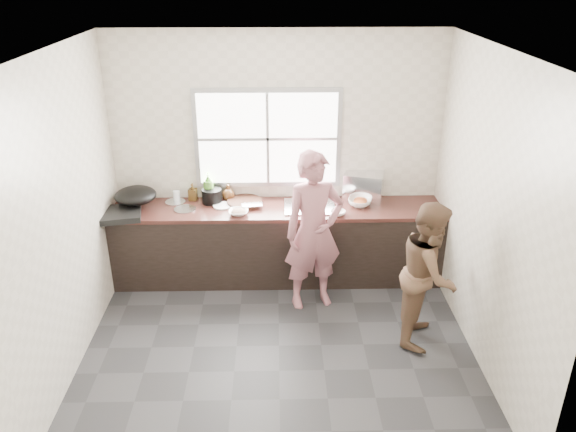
{
  "coord_description": "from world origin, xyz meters",
  "views": [
    {
      "loc": [
        -0.01,
        -4.3,
        3.32
      ],
      "look_at": [
        0.1,
        0.65,
        1.05
      ],
      "focal_mm": 35.0,
      "sensor_mm": 36.0,
      "label": 1
    }
  ],
  "objects_px": {
    "bottle_green": "(209,187)",
    "pot_lid_right": "(185,209)",
    "bottle_brown_tall": "(193,193)",
    "wok": "(136,195)",
    "plate_food": "(223,206)",
    "bowl_held": "(338,212)",
    "black_pot": "(212,196)",
    "burner": "(120,214)",
    "bottle_brown_short": "(228,193)",
    "woman": "(314,236)",
    "pot_lid_left": "(175,202)",
    "person_side": "(429,273)",
    "dish_rack": "(364,186)",
    "bowl_mince": "(239,212)",
    "bowl_crabs": "(360,203)",
    "glass_jar": "(177,196)",
    "cutting_board": "(245,202)"
  },
  "relations": [
    {
      "from": "woman",
      "to": "person_side",
      "type": "distance_m",
      "value": 1.19
    },
    {
      "from": "cutting_board",
      "to": "pot_lid_right",
      "type": "height_order",
      "value": "cutting_board"
    },
    {
      "from": "bowl_held",
      "to": "wok",
      "type": "xyz_separation_m",
      "value": [
        -2.17,
        0.24,
        0.11
      ]
    },
    {
      "from": "bottle_green",
      "to": "dish_rack",
      "type": "distance_m",
      "value": 1.73
    },
    {
      "from": "black_pot",
      "to": "person_side",
      "type": "bearing_deg",
      "value": -31.91
    },
    {
      "from": "bottle_brown_tall",
      "to": "person_side",
      "type": "bearing_deg",
      "value": -30.83
    },
    {
      "from": "bowl_mince",
      "to": "glass_jar",
      "type": "relative_size",
      "value": 1.86
    },
    {
      "from": "dish_rack",
      "to": "cutting_board",
      "type": "bearing_deg",
      "value": -160.13
    },
    {
      "from": "pot_lid_right",
      "to": "bottle_brown_tall",
      "type": "bearing_deg",
      "value": 78.57
    },
    {
      "from": "person_side",
      "to": "bowl_held",
      "type": "height_order",
      "value": "person_side"
    },
    {
      "from": "woman",
      "to": "dish_rack",
      "type": "xyz_separation_m",
      "value": [
        0.6,
        0.76,
        0.24
      ]
    },
    {
      "from": "bowl_held",
      "to": "dish_rack",
      "type": "bearing_deg",
      "value": 52.0
    },
    {
      "from": "bottle_brown_tall",
      "to": "glass_jar",
      "type": "bearing_deg",
      "value": 180.0
    },
    {
      "from": "bottle_green",
      "to": "pot_lid_right",
      "type": "xyz_separation_m",
      "value": [
        -0.24,
        -0.24,
        -0.16
      ]
    },
    {
      "from": "person_side",
      "to": "burner",
      "type": "distance_m",
      "value": 3.19
    },
    {
      "from": "bottle_brown_tall",
      "to": "glass_jar",
      "type": "relative_size",
      "value": 1.61
    },
    {
      "from": "bowl_held",
      "to": "glass_jar",
      "type": "xyz_separation_m",
      "value": [
        -1.77,
        0.44,
        0.02
      ]
    },
    {
      "from": "woman",
      "to": "bowl_mince",
      "type": "distance_m",
      "value": 0.87
    },
    {
      "from": "bottle_green",
      "to": "wok",
      "type": "distance_m",
      "value": 0.79
    },
    {
      "from": "bowl_held",
      "to": "wok",
      "type": "relative_size",
      "value": 0.44
    },
    {
      "from": "bowl_held",
      "to": "wok",
      "type": "bearing_deg",
      "value": 173.73
    },
    {
      "from": "person_side",
      "to": "pot_lid_right",
      "type": "relative_size",
      "value": 5.85
    },
    {
      "from": "glass_jar",
      "to": "dish_rack",
      "type": "distance_m",
      "value": 2.09
    },
    {
      "from": "bowl_mince",
      "to": "glass_jar",
      "type": "height_order",
      "value": "glass_jar"
    },
    {
      "from": "woman",
      "to": "bottle_green",
      "type": "bearing_deg",
      "value": 130.69
    },
    {
      "from": "cutting_board",
      "to": "bowl_crabs",
      "type": "height_order",
      "value": "bowl_crabs"
    },
    {
      "from": "bowl_held",
      "to": "bottle_brown_tall",
      "type": "bearing_deg",
      "value": 164.5
    },
    {
      "from": "bottle_green",
      "to": "pot_lid_left",
      "type": "relative_size",
      "value": 1.51
    },
    {
      "from": "bottle_brown_tall",
      "to": "pot_lid_right",
      "type": "distance_m",
      "value": 0.28
    },
    {
      "from": "bowl_held",
      "to": "pot_lid_left",
      "type": "height_order",
      "value": "bowl_held"
    },
    {
      "from": "bowl_crabs",
      "to": "dish_rack",
      "type": "bearing_deg",
      "value": 70.1
    },
    {
      "from": "plate_food",
      "to": "bottle_brown_tall",
      "type": "height_order",
      "value": "bottle_brown_tall"
    },
    {
      "from": "cutting_board",
      "to": "glass_jar",
      "type": "distance_m",
      "value": 0.77
    },
    {
      "from": "burner",
      "to": "bottle_brown_short",
      "type": "bearing_deg",
      "value": 21.63
    },
    {
      "from": "dish_rack",
      "to": "pot_lid_left",
      "type": "height_order",
      "value": "dish_rack"
    },
    {
      "from": "black_pot",
      "to": "bottle_brown_tall",
      "type": "bearing_deg",
      "value": 160.71
    },
    {
      "from": "bottle_brown_tall",
      "to": "wok",
      "type": "distance_m",
      "value": 0.62
    },
    {
      "from": "bowl_crabs",
      "to": "bottle_brown_tall",
      "type": "height_order",
      "value": "bottle_brown_tall"
    },
    {
      "from": "bowl_mince",
      "to": "bowl_crabs",
      "type": "bearing_deg",
      "value": 8.79
    },
    {
      "from": "bowl_held",
      "to": "black_pot",
      "type": "height_order",
      "value": "black_pot"
    },
    {
      "from": "woman",
      "to": "black_pot",
      "type": "bearing_deg",
      "value": 131.58
    },
    {
      "from": "burner",
      "to": "pot_lid_left",
      "type": "height_order",
      "value": "burner"
    },
    {
      "from": "bottle_brown_short",
      "to": "pot_lid_right",
      "type": "relative_size",
      "value": 0.69
    },
    {
      "from": "burner",
      "to": "pot_lid_right",
      "type": "relative_size",
      "value": 1.74
    },
    {
      "from": "pot_lid_left",
      "to": "bottle_green",
      "type": "bearing_deg",
      "value": 5.11
    },
    {
      "from": "bowl_mince",
      "to": "burner",
      "type": "relative_size",
      "value": 0.5
    },
    {
      "from": "pot_lid_left",
      "to": "cutting_board",
      "type": "bearing_deg",
      "value": -3.77
    },
    {
      "from": "bottle_brown_tall",
      "to": "bottle_brown_short",
      "type": "bearing_deg",
      "value": 0.0
    },
    {
      "from": "burner",
      "to": "cutting_board",
      "type": "bearing_deg",
      "value": 14.12
    },
    {
      "from": "bowl_held",
      "to": "pot_lid_left",
      "type": "bearing_deg",
      "value": 167.98
    }
  ]
}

